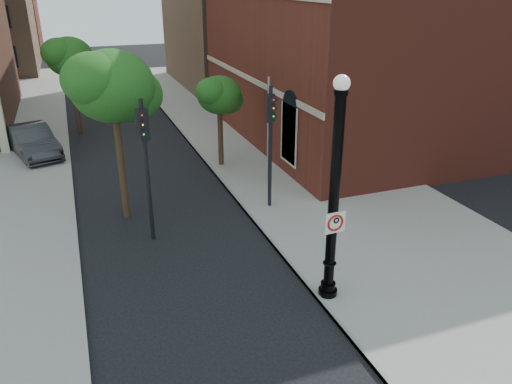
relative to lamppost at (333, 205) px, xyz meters
name	(u,v)px	position (x,y,z in m)	size (l,w,h in m)	color
ground	(253,325)	(-2.35, -0.40, -2.83)	(120.00, 120.00, 0.00)	black
sidewalk_right	(300,167)	(3.65, 9.60, -2.77)	(8.00, 60.00, 0.12)	gray
curb_edge	(219,177)	(-0.30, 9.60, -2.76)	(0.10, 60.00, 0.14)	gray
brick_wall_building	(438,15)	(13.65, 13.60, 3.43)	(22.30, 16.30, 12.50)	maroon
lamppost	(333,205)	(0.00, 0.00, 0.00)	(0.52, 0.52, 6.13)	black
no_parking_sign	(335,222)	(-0.01, -0.16, -0.43)	(0.59, 0.08, 0.59)	white
parked_car	(33,141)	(-7.98, 15.74, -2.06)	(1.63, 4.68, 1.54)	#28282C
traffic_signal_left	(145,148)	(-3.95, 5.07, 0.40)	(0.38, 0.42, 4.80)	black
traffic_signal_right	(271,129)	(0.68, 5.98, 0.33)	(0.37, 0.41, 4.69)	black
utility_pole	(268,134)	(1.40, 8.01, -0.52)	(0.09, 0.09, 4.62)	#999999
street_tree_a	(114,88)	(-4.53, 7.17, 1.95)	(3.36, 3.04, 6.05)	black
street_tree_b	(70,58)	(-5.66, 19.19, 1.36)	(2.94, 2.66, 5.31)	black
street_tree_c	(220,96)	(0.30, 11.09, 0.50)	(2.35, 2.12, 4.23)	black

